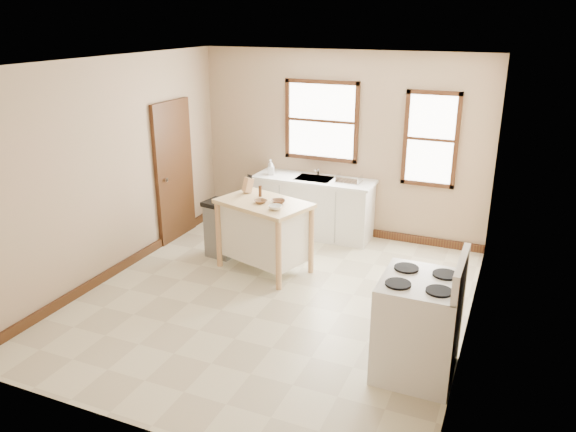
{
  "coord_description": "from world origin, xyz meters",
  "views": [
    {
      "loc": [
        2.57,
        -5.53,
        3.26
      ],
      "look_at": [
        0.03,
        0.4,
        0.95
      ],
      "focal_mm": 35.0,
      "sensor_mm": 36.0,
      "label": 1
    }
  ],
  "objects_px": {
    "trash_bin": "(221,229)",
    "bowl_a": "(261,201)",
    "soap_bottle_b": "(271,169)",
    "pepper_grinder": "(260,191)",
    "kitchen_island": "(264,236)",
    "dish_rack": "(349,179)",
    "knife_block": "(248,186)",
    "bowl_b": "(278,201)",
    "soap_bottle_a": "(271,167)",
    "bowl_c": "(275,207)",
    "gas_stove": "(419,314)"
  },
  "relations": [
    {
      "from": "gas_stove",
      "to": "soap_bottle_b",
      "type": "bearing_deg",
      "value": 134.48
    },
    {
      "from": "pepper_grinder",
      "to": "bowl_b",
      "type": "distance_m",
      "value": 0.38
    },
    {
      "from": "dish_rack",
      "to": "soap_bottle_a",
      "type": "bearing_deg",
      "value": -168.61
    },
    {
      "from": "bowl_b",
      "to": "trash_bin",
      "type": "distance_m",
      "value": 1.13
    },
    {
      "from": "soap_bottle_a",
      "to": "soap_bottle_b",
      "type": "distance_m",
      "value": 0.04
    },
    {
      "from": "bowl_a",
      "to": "trash_bin",
      "type": "bearing_deg",
      "value": 162.69
    },
    {
      "from": "soap_bottle_b",
      "to": "knife_block",
      "type": "height_order",
      "value": "knife_block"
    },
    {
      "from": "soap_bottle_a",
      "to": "knife_block",
      "type": "bearing_deg",
      "value": -83.34
    },
    {
      "from": "knife_block",
      "to": "bowl_b",
      "type": "distance_m",
      "value": 0.62
    },
    {
      "from": "dish_rack",
      "to": "trash_bin",
      "type": "distance_m",
      "value": 2.03
    },
    {
      "from": "bowl_a",
      "to": "pepper_grinder",
      "type": "bearing_deg",
      "value": 116.73
    },
    {
      "from": "pepper_grinder",
      "to": "bowl_a",
      "type": "height_order",
      "value": "pepper_grinder"
    },
    {
      "from": "dish_rack",
      "to": "pepper_grinder",
      "type": "distance_m",
      "value": 1.54
    },
    {
      "from": "dish_rack",
      "to": "bowl_a",
      "type": "distance_m",
      "value": 1.69
    },
    {
      "from": "pepper_grinder",
      "to": "bowl_b",
      "type": "relative_size",
      "value": 0.84
    },
    {
      "from": "soap_bottle_a",
      "to": "bowl_b",
      "type": "relative_size",
      "value": 1.31
    },
    {
      "from": "dish_rack",
      "to": "trash_bin",
      "type": "bearing_deg",
      "value": -129.44
    },
    {
      "from": "soap_bottle_b",
      "to": "bowl_c",
      "type": "bearing_deg",
      "value": -84.55
    },
    {
      "from": "dish_rack",
      "to": "knife_block",
      "type": "height_order",
      "value": "knife_block"
    },
    {
      "from": "knife_block",
      "to": "bowl_a",
      "type": "height_order",
      "value": "knife_block"
    },
    {
      "from": "bowl_c",
      "to": "knife_block",
      "type": "bearing_deg",
      "value": 141.94
    },
    {
      "from": "dish_rack",
      "to": "bowl_b",
      "type": "xyz_separation_m",
      "value": [
        -0.5,
        -1.44,
        0.02
      ]
    },
    {
      "from": "bowl_b",
      "to": "soap_bottle_a",
      "type": "bearing_deg",
      "value": 118.36
    },
    {
      "from": "bowl_a",
      "to": "gas_stove",
      "type": "relative_size",
      "value": 0.13
    },
    {
      "from": "soap_bottle_a",
      "to": "kitchen_island",
      "type": "bearing_deg",
      "value": -71.33
    },
    {
      "from": "bowl_c",
      "to": "trash_bin",
      "type": "height_order",
      "value": "bowl_c"
    },
    {
      "from": "soap_bottle_a",
      "to": "bowl_a",
      "type": "distance_m",
      "value": 1.57
    },
    {
      "from": "soap_bottle_b",
      "to": "bowl_c",
      "type": "height_order",
      "value": "soap_bottle_b"
    },
    {
      "from": "trash_bin",
      "to": "gas_stove",
      "type": "height_order",
      "value": "gas_stove"
    },
    {
      "from": "kitchen_island",
      "to": "pepper_grinder",
      "type": "relative_size",
      "value": 7.88
    },
    {
      "from": "trash_bin",
      "to": "gas_stove",
      "type": "xyz_separation_m",
      "value": [
        3.09,
        -1.7,
        0.22
      ]
    },
    {
      "from": "soap_bottle_a",
      "to": "gas_stove",
      "type": "height_order",
      "value": "gas_stove"
    },
    {
      "from": "trash_bin",
      "to": "bowl_a",
      "type": "bearing_deg",
      "value": -9.03
    },
    {
      "from": "dish_rack",
      "to": "pepper_grinder",
      "type": "bearing_deg",
      "value": -114.14
    },
    {
      "from": "soap_bottle_b",
      "to": "bowl_c",
      "type": "xyz_separation_m",
      "value": [
        0.8,
        -1.61,
        -0.02
      ]
    },
    {
      "from": "bowl_b",
      "to": "trash_bin",
      "type": "relative_size",
      "value": 0.22
    },
    {
      "from": "soap_bottle_b",
      "to": "pepper_grinder",
      "type": "xyz_separation_m",
      "value": [
        0.39,
        -1.2,
        0.02
      ]
    },
    {
      "from": "bowl_b",
      "to": "gas_stove",
      "type": "bearing_deg",
      "value": -36.05
    },
    {
      "from": "pepper_grinder",
      "to": "gas_stove",
      "type": "xyz_separation_m",
      "value": [
        2.47,
        -1.71,
        -0.42
      ]
    },
    {
      "from": "trash_bin",
      "to": "gas_stove",
      "type": "relative_size",
      "value": 0.65
    },
    {
      "from": "soap_bottle_a",
      "to": "bowl_a",
      "type": "bearing_deg",
      "value": -72.64
    },
    {
      "from": "kitchen_island",
      "to": "pepper_grinder",
      "type": "distance_m",
      "value": 0.6
    },
    {
      "from": "kitchen_island",
      "to": "knife_block",
      "type": "distance_m",
      "value": 0.74
    },
    {
      "from": "soap_bottle_b",
      "to": "bowl_a",
      "type": "xyz_separation_m",
      "value": [
        0.52,
        -1.45,
        -0.03
      ]
    },
    {
      "from": "knife_block",
      "to": "soap_bottle_a",
      "type": "bearing_deg",
      "value": 131.02
    },
    {
      "from": "bowl_a",
      "to": "knife_block",
      "type": "bearing_deg",
      "value": 136.49
    },
    {
      "from": "bowl_a",
      "to": "trash_bin",
      "type": "height_order",
      "value": "bowl_a"
    },
    {
      "from": "soap_bottle_a",
      "to": "bowl_c",
      "type": "bearing_deg",
      "value": -66.07
    },
    {
      "from": "bowl_a",
      "to": "bowl_c",
      "type": "xyz_separation_m",
      "value": [
        0.28,
        -0.16,
        0.01
      ]
    },
    {
      "from": "soap_bottle_a",
      "to": "dish_rack",
      "type": "distance_m",
      "value": 1.26
    }
  ]
}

